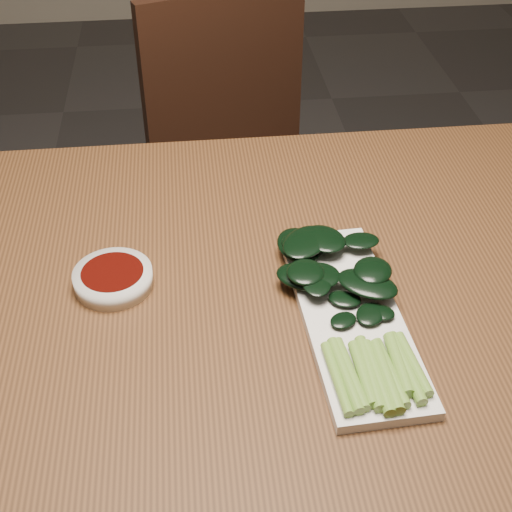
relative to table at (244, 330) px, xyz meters
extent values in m
cube|color=#4B2C15|center=(0.00, 0.00, 0.05)|extent=(1.40, 0.80, 0.04)
cube|color=black|center=(0.08, 0.60, -0.25)|extent=(0.47, 0.47, 0.04)
cylinder|color=black|center=(-0.01, 0.40, -0.47)|extent=(0.04, 0.04, 0.41)
cylinder|color=black|center=(0.28, 0.50, -0.47)|extent=(0.04, 0.04, 0.41)
cylinder|color=black|center=(-0.12, 0.69, -0.47)|extent=(0.04, 0.04, 0.41)
cylinder|color=black|center=(0.18, 0.80, -0.47)|extent=(0.04, 0.04, 0.41)
cube|color=black|center=(0.03, 0.75, -0.01)|extent=(0.36, 0.15, 0.44)
cylinder|color=silver|center=(-0.17, 0.03, 0.08)|extent=(0.10, 0.10, 0.02)
cylinder|color=#3B0905|center=(-0.17, 0.03, 0.09)|extent=(0.08, 0.08, 0.00)
cube|color=silver|center=(0.13, -0.07, 0.08)|extent=(0.14, 0.34, 0.01)
cylinder|color=olive|center=(0.09, -0.18, 0.09)|extent=(0.02, 0.10, 0.01)
cylinder|color=olive|center=(0.10, -0.17, 0.09)|extent=(0.02, 0.11, 0.01)
cylinder|color=olive|center=(0.10, -0.17, 0.09)|extent=(0.02, 0.10, 0.01)
cylinder|color=olive|center=(0.12, -0.17, 0.09)|extent=(0.02, 0.09, 0.01)
cylinder|color=olive|center=(0.13, -0.17, 0.09)|extent=(0.02, 0.10, 0.01)
cylinder|color=olive|center=(0.13, -0.18, 0.09)|extent=(0.02, 0.10, 0.01)
cylinder|color=olive|center=(0.14, -0.18, 0.09)|extent=(0.02, 0.10, 0.02)
cylinder|color=olive|center=(0.15, -0.17, 0.09)|extent=(0.02, 0.10, 0.01)
cylinder|color=olive|center=(0.16, -0.16, 0.09)|extent=(0.02, 0.09, 0.02)
cylinder|color=olive|center=(0.17, -0.17, 0.09)|extent=(0.02, 0.10, 0.01)
cylinder|color=olive|center=(0.18, -0.17, 0.09)|extent=(0.02, 0.09, 0.01)
ellipsoid|color=black|center=(0.10, 0.06, 0.09)|extent=(0.07, 0.07, 0.01)
ellipsoid|color=black|center=(0.08, 0.06, 0.09)|extent=(0.07, 0.09, 0.01)
ellipsoid|color=black|center=(0.09, -0.02, 0.10)|extent=(0.04, 0.04, 0.01)
ellipsoid|color=black|center=(0.15, -0.04, 0.10)|extent=(0.09, 0.09, 0.01)
ellipsoid|color=black|center=(0.10, -0.01, 0.10)|extent=(0.07, 0.07, 0.01)
ellipsoid|color=black|center=(0.08, 0.00, 0.09)|extent=(0.09, 0.08, 0.01)
ellipsoid|color=black|center=(0.16, -0.02, 0.11)|extent=(0.07, 0.07, 0.01)
ellipsoid|color=black|center=(0.09, 0.05, 0.11)|extent=(0.09, 0.10, 0.01)
ellipsoid|color=black|center=(0.08, 0.06, 0.09)|extent=(0.05, 0.05, 0.01)
ellipsoid|color=black|center=(0.08, 0.06, 0.10)|extent=(0.05, 0.06, 0.01)
ellipsoid|color=black|center=(0.08, -0.01, 0.11)|extent=(0.06, 0.06, 0.01)
ellipsoid|color=black|center=(0.12, 0.06, 0.10)|extent=(0.08, 0.08, 0.01)
ellipsoid|color=black|center=(0.17, 0.05, 0.10)|extent=(0.05, 0.04, 0.01)
ellipsoid|color=black|center=(0.09, -0.02, 0.10)|extent=(0.04, 0.06, 0.01)
ellipsoid|color=black|center=(0.11, -0.09, 0.09)|extent=(0.04, 0.04, 0.01)
ellipsoid|color=black|center=(0.16, -0.08, 0.09)|extent=(0.05, 0.04, 0.01)
ellipsoid|color=black|center=(0.12, -0.05, 0.09)|extent=(0.05, 0.04, 0.01)
ellipsoid|color=black|center=(0.15, -0.08, 0.09)|extent=(0.06, 0.06, 0.01)
camera|label=1|loc=(-0.06, -0.69, 0.70)|focal=50.00mm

